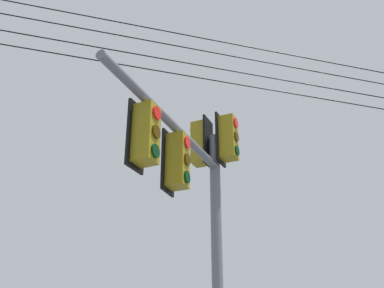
{
  "coord_description": "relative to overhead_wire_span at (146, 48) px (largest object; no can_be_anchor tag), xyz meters",
  "views": [
    {
      "loc": [
        1.46,
        -8.75,
        1.97
      ],
      "look_at": [
        -0.96,
        -1.73,
        5.62
      ],
      "focal_mm": 44.5,
      "sensor_mm": 36.0,
      "label": 1
    }
  ],
  "objects": [
    {
      "name": "signal_mast_assembly",
      "position": [
        1.11,
        0.03,
        -3.37
      ],
      "size": [
        0.97,
        4.1,
        6.69
      ],
      "color": "slate",
      "rests_on": "ground"
    },
    {
      "name": "overhead_wire_span",
      "position": [
        0.0,
        0.0,
        0.0
      ],
      "size": [
        26.1,
        18.19,
        1.39
      ],
      "color": "black"
    }
  ]
}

